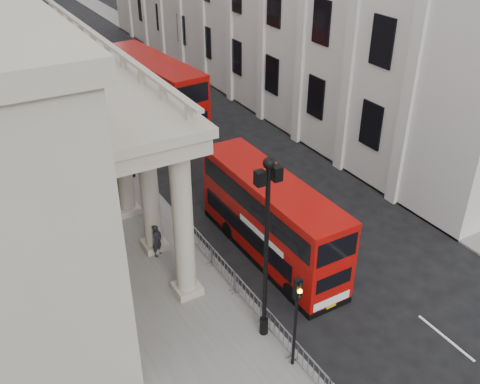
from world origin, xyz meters
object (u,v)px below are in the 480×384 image
Objects in this scene: lamp_post_south at (266,241)px; pedestrian_c at (106,183)px; lamp_post_mid at (125,107)px; traffic_light at (297,307)px; pedestrian_a at (157,241)px; bus_far at (155,89)px; pedestrian_b at (65,175)px; lamp_post_north at (60,45)px; bus_near at (271,217)px.

lamp_post_south reaches higher than pedestrian_c.
pedestrian_c is (-2.14, -1.47, -3.95)m from lamp_post_mid.
traffic_light is 2.41× the size of pedestrian_a.
lamp_post_mid is 4.97× the size of pedestrian_c.
pedestrian_b is (-9.07, -7.57, -1.57)m from bus_far.
traffic_light is at bearing -113.31° from pedestrian_a.
lamp_post_south is 1.00× the size of lamp_post_north.
bus_far is 6.73× the size of pedestrian_a.
traffic_light is 2.23× the size of pedestrian_b.
pedestrian_c is (-2.24, 16.55, -2.15)m from traffic_light.
traffic_light is (0.10, -34.02, -1.80)m from lamp_post_north.
pedestrian_c is at bearing -145.49° from lamp_post_mid.
traffic_light is at bearing -87.16° from lamp_post_south.
pedestrian_a is (-1.89, 9.34, -2.09)m from traffic_light.
lamp_post_north is 34.07m from traffic_light.
pedestrian_b is at bearing -145.69° from bus_far.
lamp_post_north is 4.97× the size of pedestrian_c.
lamp_post_mid is 1.00× the size of lamp_post_north.
bus_far is at bearing -57.87° from lamp_post_north.
lamp_post_north is at bearing 90.00° from lamp_post_south.
lamp_post_north is at bearing 116.58° from bus_far.
bus_near is (3.32, -27.29, -2.64)m from lamp_post_north.
bus_near is 5.88m from pedestrian_a.
bus_near is (3.22, 6.73, -0.84)m from traffic_light.
bus_near is at bearing -83.06° from lamp_post_north.
lamp_post_north is at bearing 51.12° from pedestrian_a.
lamp_post_south is at bearing -90.00° from lamp_post_north.
lamp_post_north is 18.04m from pedestrian_c.
pedestrian_a is at bearing 91.54° from pedestrian_b.
lamp_post_mid reaches higher than bus_far.
lamp_post_south reaches higher than pedestrian_b.
bus_near is 5.23× the size of pedestrian_b.
lamp_post_mid is at bearing 160.94° from pedestrian_b.
lamp_post_north is 9.66m from bus_far.
lamp_post_south is at bearing 92.84° from traffic_light.
pedestrian_a is (-1.79, 7.33, -3.90)m from lamp_post_south.
lamp_post_south is 1.00× the size of lamp_post_mid.
bus_far is at bearing 79.36° from traffic_light.
lamp_post_south reaches higher than bus_far.
lamp_post_south is 8.49m from pedestrian_a.
pedestrian_b is at bearing 141.05° from pedestrian_c.
bus_far is at bearing 58.14° from lamp_post_mid.
lamp_post_mid is at bearing 43.62° from pedestrian_a.
bus_far is at bearing 33.17° from pedestrian_a.
pedestrian_c is at bearing -132.44° from bus_far.
traffic_light is 26.52m from bus_far.
bus_near is (3.32, -11.29, -2.64)m from lamp_post_mid.
bus_far is 6.22× the size of pedestrian_b.
bus_near is 11.31m from pedestrian_c.
bus_far is 11.92m from pedestrian_b.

